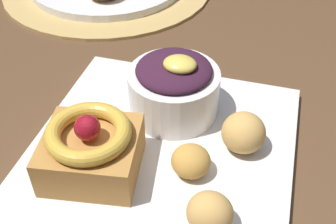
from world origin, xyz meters
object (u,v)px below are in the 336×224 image
fritter_middle (243,133)px  fritter_back (191,161)px  front_plate (163,149)px  berry_ramekin (174,87)px  fritter_front (210,213)px  cake_slice (91,148)px

fritter_middle → fritter_back: bearing=-132.3°
fritter_back → fritter_middle: bearing=47.7°
front_plate → fritter_middle: 0.08m
front_plate → berry_ramekin: bearing=93.6°
fritter_middle → fritter_back: 0.06m
front_plate → fritter_back: fritter_back is taller
berry_ramekin → fritter_front: 0.15m
fritter_front → fritter_middle: (0.01, 0.10, 0.00)m
front_plate → cake_slice: size_ratio=2.66×
fritter_middle → fritter_back: fritter_middle is taller
cake_slice → fritter_front: cake_slice is taller
front_plate → fritter_middle: (0.08, 0.02, 0.03)m
cake_slice → fritter_front: (0.12, -0.03, -0.01)m
berry_ramekin → fritter_back: size_ratio=2.62×
fritter_middle → berry_ramekin: bearing=156.0°
cake_slice → berry_ramekin: bearing=63.8°
cake_slice → front_plate: bearing=41.9°
berry_ramekin → fritter_middle: (0.08, -0.04, -0.01)m
fritter_front → fritter_middle: size_ratio=0.88×
front_plate → fritter_front: bearing=-51.6°
berry_ramekin → fritter_middle: size_ratio=2.18×
fritter_front → fritter_middle: fritter_middle is taller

